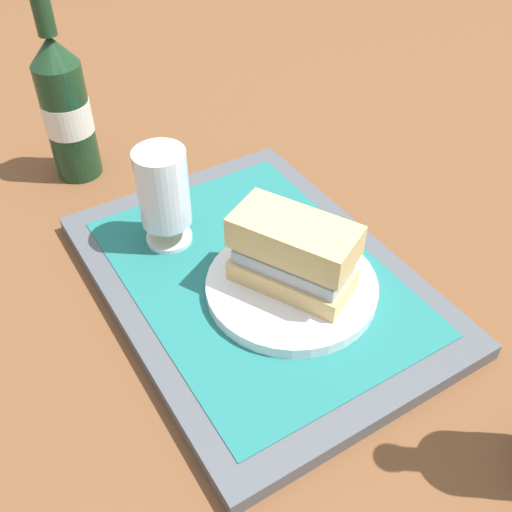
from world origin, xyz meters
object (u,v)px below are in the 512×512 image
beer_glass (164,195)px  beer_bottle (65,107)px  plate (292,287)px  sandwich (291,252)px

beer_glass → beer_bottle: size_ratio=0.47×
plate → beer_glass: bearing=27.2°
plate → beer_glass: beer_glass is taller
plate → beer_glass: 0.18m
plate → sandwich: bearing=27.8°
plate → beer_glass: (0.15, 0.08, 0.06)m
beer_bottle → sandwich: bearing=-163.4°
beer_glass → beer_bottle: (0.23, 0.04, 0.02)m
sandwich → beer_glass: 0.17m
beer_glass → sandwich: bearing=-152.8°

